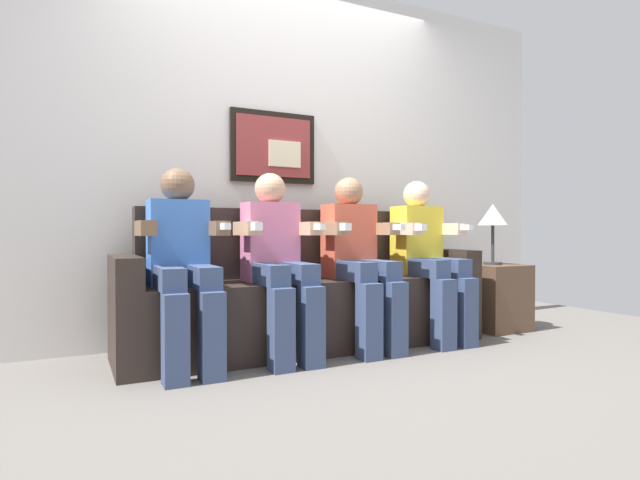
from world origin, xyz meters
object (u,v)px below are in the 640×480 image
at_px(person_right_center, 358,254).
at_px(person_rightmost, 427,253).
at_px(side_table_right, 495,297).
at_px(couch, 308,299).
at_px(person_left_center, 277,256).
at_px(table_lamp, 493,218).
at_px(person_leftmost, 182,258).

distance_m(person_right_center, person_rightmost, 0.56).
xyz_separation_m(person_right_center, person_rightmost, (0.56, 0.00, 0.00)).
distance_m(person_rightmost, side_table_right, 0.79).
distance_m(couch, person_left_center, 0.44).
height_order(couch, person_rightmost, person_rightmost).
relative_size(side_table_right, table_lamp, 1.09).
xyz_separation_m(person_leftmost, person_left_center, (0.56, -0.00, 0.00)).
relative_size(person_leftmost, person_left_center, 1.00).
xyz_separation_m(person_left_center, table_lamp, (1.79, 0.06, 0.25)).
bearing_deg(side_table_right, couch, 176.01).
relative_size(person_right_center, person_rightmost, 1.00).
distance_m(person_leftmost, side_table_right, 2.40).
bearing_deg(side_table_right, table_lamp, 177.34).
relative_size(person_leftmost, person_rightmost, 1.00).
distance_m(person_left_center, person_right_center, 0.56).
bearing_deg(person_right_center, person_rightmost, 0.00).
height_order(person_right_center, person_rightmost, same).
bearing_deg(person_left_center, person_leftmost, 179.95).
relative_size(couch, person_leftmost, 2.14).
height_order(person_leftmost, side_table_right, person_leftmost).
relative_size(person_leftmost, person_right_center, 1.00).
xyz_separation_m(side_table_right, table_lamp, (-0.03, 0.00, 0.61)).
distance_m(person_leftmost, table_lamp, 2.36).
bearing_deg(couch, person_leftmost, -168.59).
distance_m(couch, table_lamp, 1.61).
relative_size(person_left_center, table_lamp, 2.41).
bearing_deg(person_left_center, table_lamp, 2.01).
xyz_separation_m(person_left_center, person_right_center, (0.56, 0.00, 0.00)).
bearing_deg(couch, person_rightmost, -11.43).
xyz_separation_m(couch, person_right_center, (0.28, -0.17, 0.29)).
distance_m(person_leftmost, person_rightmost, 1.67).
relative_size(couch, person_rightmost, 2.14).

